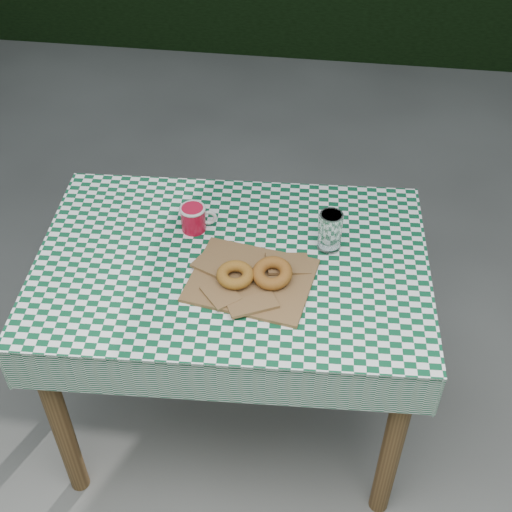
{
  "coord_description": "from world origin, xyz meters",
  "views": [
    {
      "loc": [
        0.41,
        -1.27,
        2.09
      ],
      "look_at": [
        0.22,
        0.12,
        0.79
      ],
      "focal_mm": 48.34,
      "sensor_mm": 36.0,
      "label": 1
    }
  ],
  "objects": [
    {
      "name": "coffee_mug",
      "position": [
        0.02,
        0.25,
        0.8
      ],
      "size": [
        0.17,
        0.17,
        0.08
      ],
      "primitive_type": null,
      "rotation": [
        0.0,
        0.0,
        0.22
      ],
      "color": "#AF0B24",
      "rests_on": "tablecloth"
    },
    {
      "name": "tablecloth",
      "position": [
        0.15,
        0.13,
        0.75
      ],
      "size": [
        1.15,
        0.81,
        0.01
      ],
      "primitive_type": "cube",
      "rotation": [
        0.0,
        0.0,
        0.06
      ],
      "color": "#0A4527",
      "rests_on": "table"
    },
    {
      "name": "bagel_back",
      "position": [
        0.27,
        0.06,
        0.79
      ],
      "size": [
        0.14,
        0.14,
        0.03
      ],
      "primitive_type": "torus",
      "rotation": [
        0.0,
        0.0,
        -0.37
      ],
      "color": "brown",
      "rests_on": "paper_bag"
    },
    {
      "name": "drinking_glass",
      "position": [
        0.42,
        0.22,
        0.82
      ],
      "size": [
        0.08,
        0.08,
        0.12
      ],
      "primitive_type": "cylinder",
      "rotation": [
        0.0,
        0.0,
        -0.13
      ],
      "color": "white",
      "rests_on": "tablecloth"
    },
    {
      "name": "bagel_front",
      "position": [
        0.18,
        0.04,
        0.79
      ],
      "size": [
        0.12,
        0.12,
        0.03
      ],
      "primitive_type": "torus",
      "rotation": [
        0.0,
        0.0,
        0.23
      ],
      "color": "olive",
      "rests_on": "paper_bag"
    },
    {
      "name": "ground",
      "position": [
        0.0,
        0.0,
        0.0
      ],
      "size": [
        60.0,
        60.0,
        0.0
      ],
      "primitive_type": "plane",
      "color": "#494944",
      "rests_on": "ground"
    },
    {
      "name": "table",
      "position": [
        0.15,
        0.13,
        0.38
      ],
      "size": [
        1.13,
        0.79,
        0.75
      ],
      "primitive_type": "cube",
      "rotation": [
        0.0,
        0.0,
        0.06
      ],
      "color": "brown",
      "rests_on": "ground"
    },
    {
      "name": "paper_bag",
      "position": [
        0.22,
        0.05,
        0.76
      ],
      "size": [
        0.36,
        0.31,
        0.02
      ],
      "primitive_type": "cube",
      "rotation": [
        0.0,
        0.0,
        -0.16
      ],
      "color": "brown",
      "rests_on": "tablecloth"
    }
  ]
}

